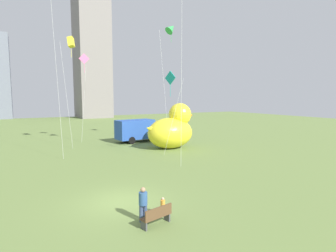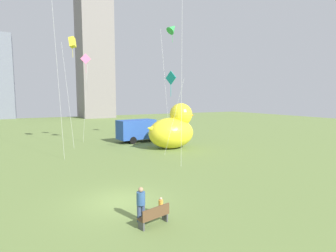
{
  "view_description": "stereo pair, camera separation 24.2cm",
  "coord_description": "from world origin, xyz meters",
  "px_view_note": "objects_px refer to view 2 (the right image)",
  "views": [
    {
      "loc": [
        -4.6,
        -13.84,
        5.72
      ],
      "look_at": [
        5.44,
        4.53,
        3.49
      ],
      "focal_mm": 28.96,
      "sensor_mm": 36.0,
      "label": 1
    },
    {
      "loc": [
        -4.39,
        -13.96,
        5.72
      ],
      "look_at": [
        5.44,
        4.53,
        3.49
      ],
      "focal_mm": 28.96,
      "sensor_mm": 36.0,
      "label": 2
    }
  ],
  "objects_px": {
    "person_adult": "(141,203)",
    "giant_inflatable_duck": "(173,129)",
    "kite_green": "(172,29)",
    "kite_teal": "(171,81)",
    "kite_yellow": "(72,43)",
    "park_bench": "(155,215)",
    "person_child": "(161,206)",
    "box_truck": "(141,130)",
    "kite_pink": "(86,62)"
  },
  "relations": [
    {
      "from": "person_child",
      "to": "kite_teal",
      "type": "bearing_deg",
      "value": 59.16
    },
    {
      "from": "box_truck",
      "to": "kite_teal",
      "type": "xyz_separation_m",
      "value": [
        -1.21,
        -10.23,
        5.78
      ]
    },
    {
      "from": "person_adult",
      "to": "kite_pink",
      "type": "distance_m",
      "value": 25.71
    },
    {
      "from": "person_child",
      "to": "kite_teal",
      "type": "xyz_separation_m",
      "value": [
        6.44,
        10.78,
        6.73
      ]
    },
    {
      "from": "giant_inflatable_duck",
      "to": "kite_yellow",
      "type": "bearing_deg",
      "value": 146.53
    },
    {
      "from": "person_adult",
      "to": "kite_teal",
      "type": "distance_m",
      "value": 14.66
    },
    {
      "from": "person_adult",
      "to": "kite_teal",
      "type": "relative_size",
      "value": 0.2
    },
    {
      "from": "park_bench",
      "to": "giant_inflatable_duck",
      "type": "height_order",
      "value": "giant_inflatable_duck"
    },
    {
      "from": "person_child",
      "to": "box_truck",
      "type": "height_order",
      "value": "box_truck"
    },
    {
      "from": "box_truck",
      "to": "giant_inflatable_duck",
      "type": "bearing_deg",
      "value": -76.77
    },
    {
      "from": "person_adult",
      "to": "giant_inflatable_duck",
      "type": "xyz_separation_m",
      "value": [
        10.11,
        15.21,
        1.26
      ]
    },
    {
      "from": "park_bench",
      "to": "kite_yellow",
      "type": "distance_m",
      "value": 24.89
    },
    {
      "from": "box_truck",
      "to": "kite_teal",
      "type": "relative_size",
      "value": 0.83
    },
    {
      "from": "person_child",
      "to": "kite_pink",
      "type": "bearing_deg",
      "value": 86.56
    },
    {
      "from": "person_adult",
      "to": "person_child",
      "type": "distance_m",
      "value": 1.15
    },
    {
      "from": "person_adult",
      "to": "kite_teal",
      "type": "bearing_deg",
      "value": 55.38
    },
    {
      "from": "park_bench",
      "to": "kite_pink",
      "type": "relative_size",
      "value": 0.14
    },
    {
      "from": "park_bench",
      "to": "giant_inflatable_duck",
      "type": "bearing_deg",
      "value": 58.48
    },
    {
      "from": "kite_pink",
      "to": "kite_teal",
      "type": "height_order",
      "value": "kite_pink"
    },
    {
      "from": "park_bench",
      "to": "kite_pink",
      "type": "distance_m",
      "value": 26.46
    },
    {
      "from": "kite_pink",
      "to": "kite_green",
      "type": "xyz_separation_m",
      "value": [
        9.89,
        -4.44,
        4.25
      ]
    },
    {
      "from": "person_adult",
      "to": "kite_green",
      "type": "height_order",
      "value": "kite_green"
    },
    {
      "from": "person_child",
      "to": "kite_yellow",
      "type": "relative_size",
      "value": 0.07
    },
    {
      "from": "person_child",
      "to": "kite_green",
      "type": "bearing_deg",
      "value": 59.67
    },
    {
      "from": "park_bench",
      "to": "kite_yellow",
      "type": "relative_size",
      "value": 0.12
    },
    {
      "from": "person_adult",
      "to": "kite_yellow",
      "type": "relative_size",
      "value": 0.13
    },
    {
      "from": "person_adult",
      "to": "person_child",
      "type": "bearing_deg",
      "value": 5.49
    },
    {
      "from": "park_bench",
      "to": "kite_green",
      "type": "relative_size",
      "value": 0.1
    },
    {
      "from": "giant_inflatable_duck",
      "to": "kite_yellow",
      "type": "relative_size",
      "value": 0.49
    },
    {
      "from": "person_adult",
      "to": "box_truck",
      "type": "xyz_separation_m",
      "value": [
        8.72,
        21.12,
        0.56
      ]
    },
    {
      "from": "kite_green",
      "to": "kite_yellow",
      "type": "xyz_separation_m",
      "value": [
        -11.78,
        2.02,
        -2.48
      ]
    },
    {
      "from": "giant_inflatable_duck",
      "to": "kite_green",
      "type": "relative_size",
      "value": 0.4
    },
    {
      "from": "giant_inflatable_duck",
      "to": "box_truck",
      "type": "xyz_separation_m",
      "value": [
        -1.39,
        5.91,
        -0.7
      ]
    },
    {
      "from": "kite_green",
      "to": "kite_yellow",
      "type": "height_order",
      "value": "kite_green"
    },
    {
      "from": "person_child",
      "to": "box_truck",
      "type": "xyz_separation_m",
      "value": [
        7.65,
        21.01,
        0.95
      ]
    },
    {
      "from": "kite_green",
      "to": "kite_yellow",
      "type": "relative_size",
      "value": 1.2
    },
    {
      "from": "park_bench",
      "to": "box_truck",
      "type": "relative_size",
      "value": 0.23
    },
    {
      "from": "kite_teal",
      "to": "person_child",
      "type": "bearing_deg",
      "value": -120.84
    },
    {
      "from": "person_adult",
      "to": "giant_inflatable_duck",
      "type": "height_order",
      "value": "giant_inflatable_duck"
    },
    {
      "from": "box_truck",
      "to": "kite_pink",
      "type": "height_order",
      "value": "kite_pink"
    },
    {
      "from": "giant_inflatable_duck",
      "to": "kite_teal",
      "type": "relative_size",
      "value": 0.75
    },
    {
      "from": "box_truck",
      "to": "kite_teal",
      "type": "height_order",
      "value": "kite_teal"
    },
    {
      "from": "park_bench",
      "to": "kite_pink",
      "type": "height_order",
      "value": "kite_pink"
    },
    {
      "from": "kite_yellow",
      "to": "box_truck",
      "type": "bearing_deg",
      "value": -2.57
    },
    {
      "from": "park_bench",
      "to": "person_adult",
      "type": "xyz_separation_m",
      "value": [
        -0.37,
        0.68,
        0.43
      ]
    },
    {
      "from": "person_adult",
      "to": "giant_inflatable_duck",
      "type": "distance_m",
      "value": 18.3
    },
    {
      "from": "person_child",
      "to": "giant_inflatable_duck",
      "type": "distance_m",
      "value": 17.68
    },
    {
      "from": "kite_green",
      "to": "park_bench",
      "type": "bearing_deg",
      "value": -120.84
    },
    {
      "from": "kite_green",
      "to": "kite_teal",
      "type": "xyz_separation_m",
      "value": [
        -4.89,
        -8.58,
        -7.05
      ]
    },
    {
      "from": "kite_pink",
      "to": "kite_yellow",
      "type": "relative_size",
      "value": 0.89
    }
  ]
}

